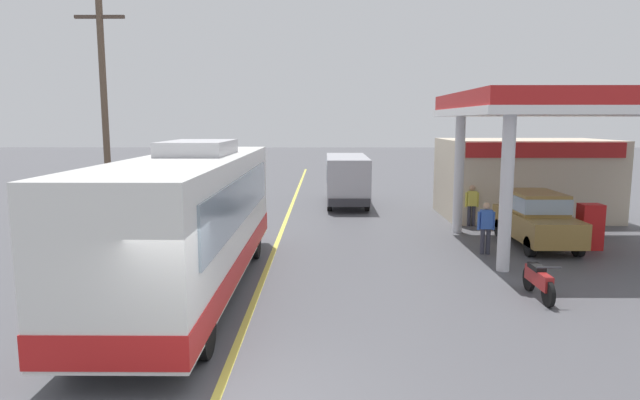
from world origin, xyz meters
name	(u,v)px	position (x,y,z in m)	size (l,w,h in m)	color
ground	(293,203)	(0.00, 20.00, 0.00)	(120.00, 120.00, 0.00)	#4C4C51
lane_divider_stripe	(286,220)	(0.00, 15.00, 0.00)	(0.16, 50.00, 0.01)	#D8CC4C
coach_bus_main	(191,223)	(-1.61, 5.24, 1.72)	(2.60, 11.04, 3.69)	white
gas_station_roadside	(543,161)	(10.39, 14.03, 2.63)	(9.10, 11.95, 5.10)	#B21E1E
car_at_pump	(536,216)	(8.81, 10.37, 1.01)	(1.70, 4.20, 1.82)	olive
minibus_opposing_lane	(347,176)	(2.77, 19.52, 1.47)	(2.04, 6.13, 2.44)	#A5A5AD
motorcycle_parked_forecourt	(538,280)	(6.75, 4.73, 0.44)	(0.55, 1.80, 0.92)	black
pedestrian_near_pump	(472,203)	(7.56, 13.80, 0.93)	(0.55, 0.22, 1.66)	#33333F
pedestrian_by_shop	(486,225)	(6.76, 9.10, 0.93)	(0.55, 0.22, 1.66)	#33333F
utility_pole_roadside	(105,114)	(-6.47, 12.43, 4.44)	(1.80, 0.24, 8.51)	brown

